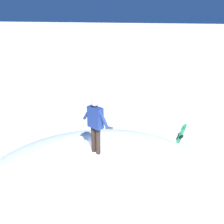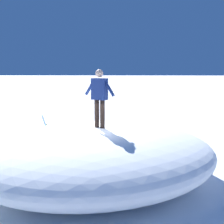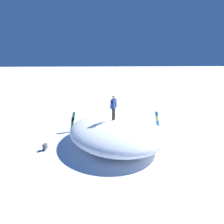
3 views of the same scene
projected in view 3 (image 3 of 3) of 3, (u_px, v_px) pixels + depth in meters
The scene contains 6 objects.
ground at pixel (116, 140), 14.03m from camera, with size 240.00×240.00×0.00m, color white.
snow_mound at pixel (116, 131), 13.36m from camera, with size 7.46×6.36×1.78m, color white.
snowboarder_standing at pixel (114, 106), 12.73m from camera, with size 0.60×0.93×1.72m.
snowboard_primary_upright at pixel (73, 121), 15.53m from camera, with size 0.51×0.53×1.64m.
snowboard_secondary_upright at pixel (157, 120), 16.00m from camera, with size 0.42×0.51×1.53m.
backpack_near at pixel (45, 147), 12.49m from camera, with size 0.39×0.61×0.43m.
Camera 3 is at (-1.13, -12.84, 5.93)m, focal length 30.12 mm.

